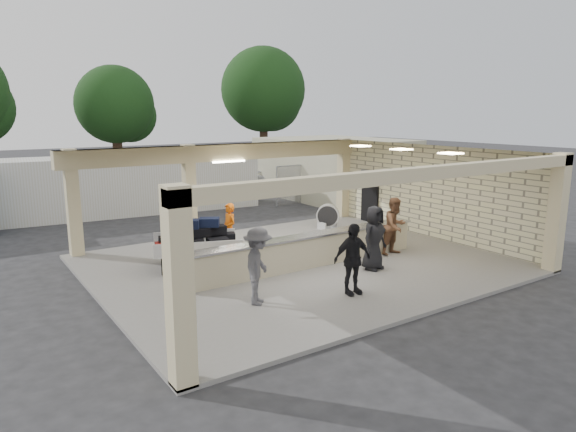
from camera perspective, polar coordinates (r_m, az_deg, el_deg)
ground at (r=16.03m, az=1.14°, el=-5.50°), size 120.00×120.00×0.00m
pavilion at (r=16.34m, az=0.42°, el=-0.28°), size 12.01×10.00×3.55m
baggage_counter at (r=15.48m, az=2.21°, el=-3.87°), size 8.20×0.58×0.98m
luggage_cart at (r=15.58m, az=-10.29°, el=-2.68°), size 2.89×2.31×1.47m
drum_fan at (r=20.43m, az=4.45°, el=0.03°), size 0.86×0.83×1.00m
baggage_handler at (r=16.68m, az=-6.54°, el=-1.49°), size 0.35×0.63×1.71m
passenger_a at (r=17.02m, az=11.81°, el=-1.11°), size 0.95×0.48×1.88m
passenger_b at (r=13.15m, az=7.16°, el=-4.76°), size 1.12×0.50×1.85m
passenger_c at (r=12.40m, az=-3.34°, el=-5.57°), size 1.16×1.19×1.90m
passenger_d at (r=15.28m, az=9.53°, el=-2.41°), size 1.00×0.59×1.91m
car_white_a at (r=30.86m, az=-1.00°, el=4.10°), size 5.48×4.15×1.42m
car_white_b at (r=33.20m, az=3.80°, el=4.70°), size 5.16×3.61×1.53m
car_dark at (r=32.42m, az=-6.33°, el=4.48°), size 4.70×3.80×1.52m
container_white at (r=25.18m, az=-17.53°, el=3.35°), size 12.60×3.73×2.69m
fence at (r=29.50m, az=8.61°, el=4.31°), size 12.06×0.06×2.03m
tree_mid at (r=40.26m, az=-18.30°, el=11.34°), size 6.00×5.60×8.00m
tree_right at (r=44.26m, az=-2.51°, el=13.48°), size 7.20×7.00×10.00m
adjacent_building at (r=29.21m, az=5.13°, el=5.40°), size 6.00×8.00×3.20m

